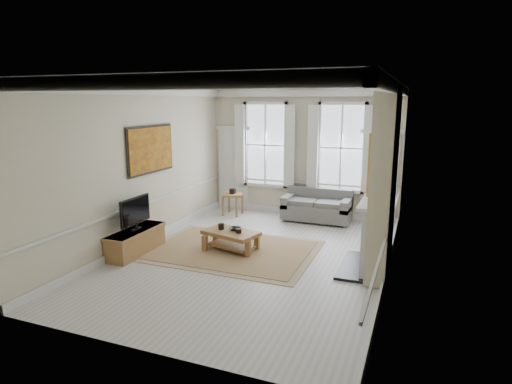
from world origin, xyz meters
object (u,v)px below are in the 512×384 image
at_px(coffee_table, 231,235).
at_px(tv_stand, 136,242).
at_px(side_table, 233,198).
at_px(sofa, 317,208).

xyz_separation_m(coffee_table, tv_stand, (-1.75, -0.87, -0.09)).
bearing_deg(side_table, tv_stand, -99.41).
height_order(coffee_table, tv_stand, tv_stand).
relative_size(side_table, tv_stand, 0.44).
relative_size(side_table, coffee_table, 0.50).
bearing_deg(coffee_table, sofa, 82.75).
xyz_separation_m(side_table, coffee_table, (1.16, -2.67, -0.14)).
bearing_deg(tv_stand, side_table, 80.59).
bearing_deg(sofa, tv_stand, -127.35).
distance_m(coffee_table, tv_stand, 1.96).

